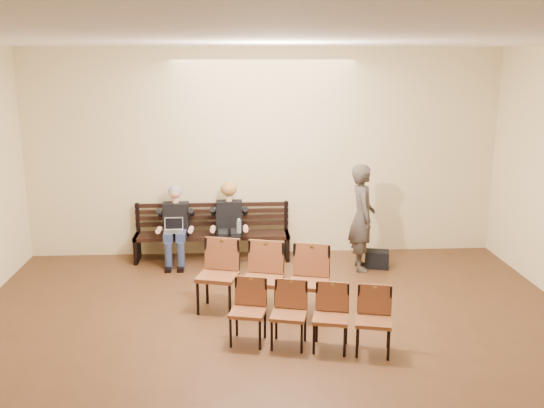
{
  "coord_description": "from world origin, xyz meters",
  "views": [
    {
      "loc": [
        -0.46,
        -5.16,
        3.33
      ],
      "look_at": [
        0.09,
        4.05,
        1.1
      ],
      "focal_mm": 40.0,
      "sensor_mm": 36.0,
      "label": 1
    }
  ],
  "objects_px": {
    "seated_man": "(176,226)",
    "laptop": "(173,233)",
    "seated_woman": "(229,225)",
    "chair_row_front": "(262,280)",
    "passerby": "(362,209)",
    "water_bottle": "(239,234)",
    "bench": "(213,247)",
    "bag": "(377,259)",
    "chair_row_back": "(310,317)"
  },
  "relations": [
    {
      "from": "chair_row_back",
      "to": "bench",
      "type": "bearing_deg",
      "value": 124.33
    },
    {
      "from": "bag",
      "to": "seated_man",
      "type": "bearing_deg",
      "value": 172.2
    },
    {
      "from": "bench",
      "to": "water_bottle",
      "type": "bearing_deg",
      "value": -43.08
    },
    {
      "from": "laptop",
      "to": "bench",
      "type": "bearing_deg",
      "value": 32.03
    },
    {
      "from": "bag",
      "to": "passerby",
      "type": "distance_m",
      "value": 0.89
    },
    {
      "from": "seated_woman",
      "to": "bag",
      "type": "xyz_separation_m",
      "value": [
        2.39,
        -0.45,
        -0.48
      ]
    },
    {
      "from": "water_bottle",
      "to": "bag",
      "type": "distance_m",
      "value": 2.28
    },
    {
      "from": "bag",
      "to": "chair_row_back",
      "type": "xyz_separation_m",
      "value": [
        -1.43,
        -2.73,
        0.25
      ]
    },
    {
      "from": "seated_woman",
      "to": "passerby",
      "type": "xyz_separation_m",
      "value": [
        2.12,
        -0.48,
        0.36
      ]
    },
    {
      "from": "seated_man",
      "to": "seated_woman",
      "type": "height_order",
      "value": "seated_man"
    },
    {
      "from": "seated_man",
      "to": "chair_row_back",
      "type": "height_order",
      "value": "seated_man"
    },
    {
      "from": "seated_woman",
      "to": "chair_row_front",
      "type": "xyz_separation_m",
      "value": [
        0.45,
        -2.19,
        -0.14
      ]
    },
    {
      "from": "bench",
      "to": "seated_woman",
      "type": "bearing_deg",
      "value": -22.39
    },
    {
      "from": "water_bottle",
      "to": "chair_row_front",
      "type": "xyz_separation_m",
      "value": [
        0.29,
        -1.89,
        -0.09
      ]
    },
    {
      "from": "passerby",
      "to": "chair_row_back",
      "type": "xyz_separation_m",
      "value": [
        -1.16,
        -2.7,
        -0.6
      ]
    },
    {
      "from": "laptop",
      "to": "bag",
      "type": "relative_size",
      "value": 0.8
    },
    {
      "from": "seated_woman",
      "to": "seated_man",
      "type": "bearing_deg",
      "value": 180.0
    },
    {
      "from": "seated_woman",
      "to": "passerby",
      "type": "height_order",
      "value": "passerby"
    },
    {
      "from": "seated_woman",
      "to": "laptop",
      "type": "distance_m",
      "value": 0.93
    },
    {
      "from": "seated_man",
      "to": "seated_woman",
      "type": "relative_size",
      "value": 1.0
    },
    {
      "from": "bench",
      "to": "bag",
      "type": "distance_m",
      "value": 2.75
    },
    {
      "from": "chair_row_back",
      "to": "seated_man",
      "type": "bearing_deg",
      "value": 133.65
    },
    {
      "from": "chair_row_front",
      "to": "water_bottle",
      "type": "bearing_deg",
      "value": 114.39
    },
    {
      "from": "passerby",
      "to": "chair_row_front",
      "type": "relative_size",
      "value": 1.14
    },
    {
      "from": "water_bottle",
      "to": "chair_row_front",
      "type": "distance_m",
      "value": 1.92
    },
    {
      "from": "chair_row_front",
      "to": "bag",
      "type": "bearing_deg",
      "value": 57.51
    },
    {
      "from": "seated_man",
      "to": "chair_row_back",
      "type": "bearing_deg",
      "value": -59.9
    },
    {
      "from": "chair_row_back",
      "to": "chair_row_front",
      "type": "bearing_deg",
      "value": 130.88
    },
    {
      "from": "bench",
      "to": "seated_woman",
      "type": "distance_m",
      "value": 0.51
    },
    {
      "from": "seated_man",
      "to": "laptop",
      "type": "height_order",
      "value": "seated_man"
    },
    {
      "from": "bag",
      "to": "chair_row_front",
      "type": "xyz_separation_m",
      "value": [
        -1.94,
        -1.75,
        0.34
      ]
    },
    {
      "from": "seated_woman",
      "to": "chair_row_back",
      "type": "relative_size",
      "value": 0.66
    },
    {
      "from": "chair_row_front",
      "to": "seated_man",
      "type": "bearing_deg",
      "value": 136.85
    },
    {
      "from": "chair_row_back",
      "to": "bag",
      "type": "bearing_deg",
      "value": 75.82
    },
    {
      "from": "laptop",
      "to": "chair_row_back",
      "type": "xyz_separation_m",
      "value": [
        1.87,
        -2.99,
        -0.17
      ]
    },
    {
      "from": "bag",
      "to": "water_bottle",
      "type": "bearing_deg",
      "value": 176.19
    },
    {
      "from": "seated_woman",
      "to": "water_bottle",
      "type": "distance_m",
      "value": 0.34
    },
    {
      "from": "seated_man",
      "to": "bench",
      "type": "bearing_deg",
      "value": 11.49
    },
    {
      "from": "seated_man",
      "to": "seated_woman",
      "type": "bearing_deg",
      "value": 0.0
    },
    {
      "from": "water_bottle",
      "to": "passerby",
      "type": "height_order",
      "value": "passerby"
    },
    {
      "from": "water_bottle",
      "to": "bag",
      "type": "relative_size",
      "value": 0.63
    },
    {
      "from": "passerby",
      "to": "laptop",
      "type": "bearing_deg",
      "value": 86.05
    },
    {
      "from": "water_bottle",
      "to": "passerby",
      "type": "distance_m",
      "value": 2.01
    },
    {
      "from": "water_bottle",
      "to": "passerby",
      "type": "relative_size",
      "value": 0.12
    },
    {
      "from": "chair_row_front",
      "to": "chair_row_back",
      "type": "bearing_deg",
      "value": -47.12
    },
    {
      "from": "passerby",
      "to": "chair_row_back",
      "type": "height_order",
      "value": "passerby"
    },
    {
      "from": "bench",
      "to": "bag",
      "type": "relative_size",
      "value": 6.83
    },
    {
      "from": "seated_man",
      "to": "chair_row_front",
      "type": "bearing_deg",
      "value": -58.71
    },
    {
      "from": "laptop",
      "to": "passerby",
      "type": "height_order",
      "value": "passerby"
    },
    {
      "from": "seated_man",
      "to": "seated_woman",
      "type": "distance_m",
      "value": 0.88
    }
  ]
}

